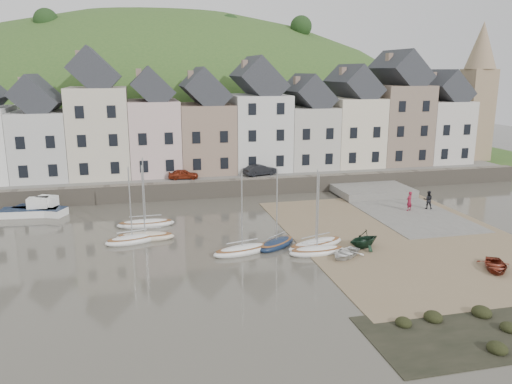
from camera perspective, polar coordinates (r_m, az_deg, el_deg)
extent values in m
plane|color=#454136|center=(39.22, 2.04, -6.27)|extent=(160.00, 160.00, 0.00)
cube|color=#335722|center=(69.42, -4.98, 3.08)|extent=(90.00, 30.00, 1.50)
cube|color=slate|center=(58.12, -3.31, 1.87)|extent=(70.00, 7.00, 0.10)
cube|color=slate|center=(54.89, -2.66, 0.48)|extent=(70.00, 1.20, 1.80)
cube|color=#7F6B4D|center=(43.32, 16.27, -4.84)|extent=(18.00, 26.00, 0.06)
cube|color=slate|center=(51.88, 15.81, -1.76)|extent=(8.00, 18.00, 0.12)
ellipsoid|color=#335722|center=(100.67, -9.97, -4.78)|extent=(134.40, 84.00, 84.00)
cylinder|color=#382619|center=(84.56, -22.48, 15.75)|extent=(0.50, 0.50, 3.00)
sphere|color=#213D19|center=(84.74, -22.64, 17.43)|extent=(3.60, 3.60, 3.60)
cylinder|color=#382619|center=(87.70, -12.65, 16.31)|extent=(0.50, 0.50, 3.00)
sphere|color=#213D19|center=(87.87, -12.73, 17.93)|extent=(3.60, 3.60, 3.60)
cylinder|color=#382619|center=(87.15, -2.98, 16.62)|extent=(0.50, 0.50, 3.00)
sphere|color=#213D19|center=(87.32, -3.00, 18.26)|extent=(3.60, 3.60, 3.60)
cylinder|color=#382619|center=(89.16, 5.07, 16.52)|extent=(0.50, 0.50, 3.00)
sphere|color=#213D19|center=(89.33, 5.11, 18.12)|extent=(3.60, 3.60, 3.60)
cube|color=beige|center=(60.95, -22.94, 4.90)|extent=(5.80, 8.00, 7.50)
cube|color=gray|center=(60.70, -24.90, 11.03)|extent=(0.60, 0.90, 1.40)
cube|color=beige|center=(60.08, -17.24, 6.45)|extent=(6.40, 8.00, 10.00)
cube|color=gray|center=(59.84, -19.37, 14.18)|extent=(0.60, 0.90, 1.40)
cube|color=beige|center=(60.07, -11.40, 6.07)|extent=(5.60, 8.00, 8.50)
cube|color=gray|center=(59.56, -13.10, 12.75)|extent=(0.60, 0.90, 1.40)
cube|color=gray|center=(60.59, -5.73, 6.09)|extent=(6.20, 8.00, 8.00)
cube|color=gray|center=(59.91, -7.40, 12.80)|extent=(0.60, 0.90, 1.40)
cube|color=silver|center=(61.71, 0.24, 6.76)|extent=(6.60, 8.00, 9.00)
cube|color=gray|center=(60.92, -1.30, 14.04)|extent=(0.60, 0.90, 1.40)
cube|color=#BBB7AB|center=(63.56, 5.76, 6.21)|extent=(5.80, 8.00, 7.50)
cube|color=gray|center=(62.60, 4.62, 12.25)|extent=(0.60, 0.90, 1.40)
cube|color=beige|center=(65.68, 10.72, 6.72)|extent=(6.00, 8.00, 8.50)
cube|color=gray|center=(64.64, 9.76, 13.12)|extent=(0.60, 0.90, 1.40)
cube|color=gray|center=(68.37, 15.58, 7.35)|extent=(6.40, 8.00, 10.00)
cube|color=gray|center=(67.29, 14.80, 14.33)|extent=(0.60, 0.90, 1.40)
cube|color=beige|center=(71.63, 19.87, 6.50)|extent=(5.80, 8.00, 8.00)
cube|color=gray|center=(70.43, 19.32, 12.10)|extent=(0.60, 0.90, 1.40)
cube|color=#997F60|center=(74.53, 23.51, 7.98)|extent=(3.50, 3.50, 12.00)
cone|color=#997F60|center=(74.38, 24.18, 14.88)|extent=(4.00, 4.00, 6.00)
ellipsoid|color=white|center=(45.36, -12.34, -3.55)|extent=(4.99, 1.52, 0.84)
ellipsoid|color=brown|center=(45.29, -12.35, -3.29)|extent=(4.59, 1.38, 0.20)
cylinder|color=#B2B5B7|center=(44.56, -12.54, 0.26)|extent=(0.10, 0.10, 5.60)
cylinder|color=#B2B5B7|center=(45.14, -12.39, -2.64)|extent=(2.74, 0.09, 0.08)
ellipsoid|color=white|center=(41.39, -13.78, -5.30)|extent=(4.53, 2.46, 0.84)
ellipsoid|color=brown|center=(41.33, -13.80, -5.01)|extent=(4.16, 2.25, 0.20)
cylinder|color=#B2B5B7|center=(40.52, -14.03, -1.14)|extent=(0.10, 0.10, 5.60)
cylinder|color=#B2B5B7|center=(41.16, -13.84, -4.31)|extent=(2.32, 0.63, 0.08)
ellipsoid|color=beige|center=(41.91, -12.40, -4.98)|extent=(4.81, 2.02, 0.84)
ellipsoid|color=brown|center=(41.85, -12.41, -4.70)|extent=(4.42, 1.84, 0.20)
cylinder|color=#B2B5B7|center=(41.05, -12.62, -0.87)|extent=(0.10, 0.10, 5.60)
cylinder|color=#B2B5B7|center=(41.69, -12.45, -4.00)|extent=(2.56, 0.37, 0.08)
ellipsoid|color=white|center=(37.95, -1.57, -6.64)|extent=(4.89, 2.60, 0.84)
ellipsoid|color=brown|center=(37.87, -1.57, -6.33)|extent=(4.49, 2.37, 0.20)
cylinder|color=#B2B5B7|center=(36.99, -1.60, -2.13)|extent=(0.10, 0.10, 5.60)
cylinder|color=#B2B5B7|center=(37.69, -1.58, -5.57)|extent=(2.51, 0.71, 0.08)
ellipsoid|color=white|center=(39.47, 6.75, -5.92)|extent=(5.30, 3.05, 0.84)
ellipsoid|color=brown|center=(39.39, 6.75, -5.62)|extent=(4.87, 2.79, 0.20)
cylinder|color=#B2B5B7|center=(38.55, 6.87, -1.57)|extent=(0.10, 0.10, 5.60)
cylinder|color=#B2B5B7|center=(39.22, 6.78, -4.89)|extent=(2.67, 0.97, 0.08)
ellipsoid|color=#13213C|center=(39.30, 2.33, -5.93)|extent=(4.05, 3.61, 0.84)
ellipsoid|color=brown|center=(39.22, 2.34, -5.62)|extent=(3.71, 3.30, 0.20)
cylinder|color=#B2B5B7|center=(38.37, 2.38, -1.56)|extent=(0.10, 0.10, 5.60)
cylinder|color=#B2B5B7|center=(39.05, 2.34, -4.89)|extent=(1.77, 1.40, 0.08)
ellipsoid|color=white|center=(38.05, 6.89, -6.68)|extent=(4.33, 1.54, 0.84)
ellipsoid|color=brown|center=(37.97, 6.89, -6.37)|extent=(3.98, 1.39, 0.20)
cylinder|color=#B2B5B7|center=(37.10, 7.02, -2.18)|extent=(0.10, 0.10, 5.60)
cylinder|color=#B2B5B7|center=(37.80, 6.92, -5.61)|extent=(2.38, 0.10, 0.08)
cube|color=white|center=(51.97, -23.23, -2.00)|extent=(5.30, 3.76, 0.70)
cube|color=#13213C|center=(51.88, -23.27, -1.61)|extent=(5.23, 3.76, 0.08)
cube|color=white|center=(51.96, -22.52, -0.96)|extent=(2.12, 1.86, 1.00)
cube|color=white|center=(51.88, -24.16, -2.12)|extent=(5.30, 2.15, 0.70)
cube|color=#13213C|center=(51.79, -24.20, -1.72)|extent=(5.20, 2.19, 0.08)
cube|color=white|center=(51.59, -23.40, -1.15)|extent=(1.91, 1.35, 1.00)
imported|color=silver|center=(37.55, 10.05, -6.81)|extent=(3.55, 3.38, 0.60)
imported|color=black|center=(39.62, 12.07, -5.18)|extent=(3.28, 3.04, 1.42)
imported|color=maroon|center=(38.34, 25.41, -7.52)|extent=(3.38, 3.70, 0.63)
imported|color=maroon|center=(50.78, 16.92, -0.99)|extent=(0.81, 0.70, 1.89)
imported|color=black|center=(52.07, 18.86, -0.83)|extent=(1.08, 0.98, 1.80)
imported|color=maroon|center=(56.38, -8.21, 2.01)|extent=(3.38, 1.61, 1.11)
imported|color=black|center=(57.78, 0.49, 2.52)|extent=(4.10, 2.35, 1.28)
cube|color=black|center=(30.30, 25.44, -13.83)|extent=(14.00, 6.00, 0.05)
ellipsoid|color=black|center=(28.13, 25.59, -15.64)|extent=(0.97, 1.06, 0.63)
ellipsoid|color=black|center=(29.95, 19.38, -13.19)|extent=(1.00, 1.10, 0.65)
ellipsoid|color=black|center=(31.44, 24.13, -12.30)|extent=(1.06, 1.17, 0.69)
ellipsoid|color=black|center=(30.41, 26.64, -13.55)|extent=(0.88, 0.96, 0.57)
ellipsoid|color=black|center=(28.96, 16.32, -13.98)|extent=(0.87, 0.95, 0.56)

